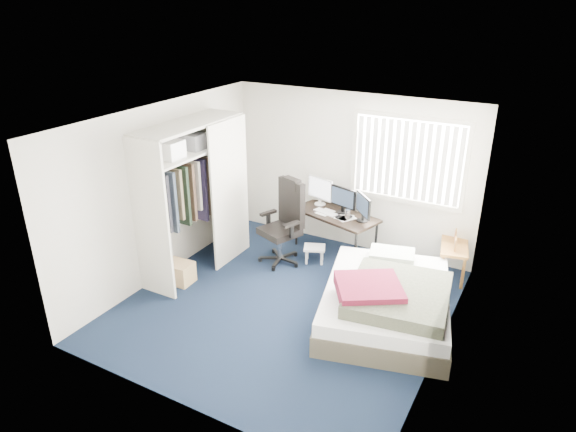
% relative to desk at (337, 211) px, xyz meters
% --- Properties ---
extents(ground, '(4.20, 4.20, 0.00)m').
position_rel_desk_xyz_m(ground, '(0.06, -1.75, -0.71)').
color(ground, black).
rests_on(ground, ground).
extents(room_shell, '(4.20, 4.20, 4.20)m').
position_rel_desk_xyz_m(room_shell, '(0.06, -1.75, 0.80)').
color(room_shell, silver).
rests_on(room_shell, ground).
extents(window_assembly, '(1.72, 0.09, 1.32)m').
position_rel_desk_xyz_m(window_assembly, '(0.96, 0.29, 0.89)').
color(window_assembly, white).
rests_on(window_assembly, ground).
extents(closet, '(0.64, 1.84, 2.22)m').
position_rel_desk_xyz_m(closet, '(-1.61, -1.49, 0.64)').
color(closet, beige).
rests_on(closet, ground).
extents(desk, '(1.47, 0.98, 1.12)m').
position_rel_desk_xyz_m(desk, '(0.00, 0.00, 0.00)').
color(desk, black).
rests_on(desk, ground).
extents(office_chair, '(0.80, 0.80, 1.32)m').
position_rel_desk_xyz_m(office_chair, '(-0.59, -0.66, -0.20)').
color(office_chair, black).
rests_on(office_chair, ground).
extents(footstool, '(0.39, 0.36, 0.26)m').
position_rel_desk_xyz_m(footstool, '(-0.14, -0.50, -0.51)').
color(footstool, white).
rests_on(footstool, ground).
extents(nightstand, '(0.52, 0.81, 0.69)m').
position_rel_desk_xyz_m(nightstand, '(1.81, 0.09, -0.26)').
color(nightstand, brown).
rests_on(nightstand, ground).
extents(bed, '(1.99, 2.36, 0.67)m').
position_rel_desk_xyz_m(bed, '(1.33, -1.44, -0.42)').
color(bed, '#464032').
rests_on(bed, ground).
extents(pine_box, '(0.42, 0.32, 0.31)m').
position_rel_desk_xyz_m(pine_box, '(-1.59, -1.98, -0.55)').
color(pine_box, tan).
rests_on(pine_box, ground).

